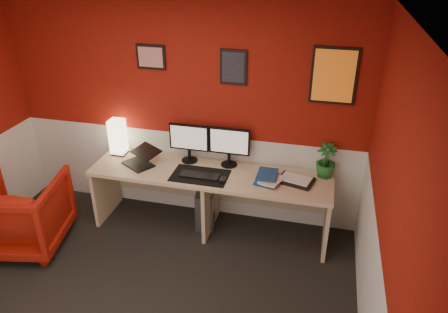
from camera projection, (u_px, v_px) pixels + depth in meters
The scene contains 22 objects.
ceiling at pixel (82, 23), 2.59m from camera, with size 4.00×3.50×0.01m, color white.
wall_back at pixel (183, 112), 4.67m from camera, with size 4.00×0.01×2.50m, color #981509.
wall_right at pixel (389, 236), 2.74m from camera, with size 0.01×3.50×2.50m, color #981509.
wainscot_back at pixel (186, 172), 5.02m from camera, with size 4.00×0.01×1.00m, color silver.
desk at pixel (210, 201), 4.70m from camera, with size 2.60×0.65×0.73m, color #D2B287.
shoji_lamp at pixel (118, 138), 4.84m from camera, with size 0.16×0.16×0.40m, color #FFE5B2.
laptop at pixel (137, 156), 4.63m from camera, with size 0.33×0.23×0.22m, color black.
monitor_left at pixel (189, 137), 4.64m from camera, with size 0.45×0.06×0.58m, color black.
monitor_right at pixel (229, 141), 4.55m from camera, with size 0.45×0.06×0.58m, color black.
desk_mat at pixel (200, 175), 4.47m from camera, with size 0.60×0.38×0.01m, color black.
keyboard at pixel (200, 175), 4.45m from camera, with size 0.42×0.14×0.02m, color black.
mouse at pixel (223, 180), 4.36m from camera, with size 0.06×0.10×0.03m, color black.
book_bottom at pixel (257, 178), 4.41m from camera, with size 0.22×0.30×0.03m, color navy.
book_middle at pixel (263, 177), 4.37m from camera, with size 0.20×0.27×0.02m, color silver.
book_top at pixel (257, 173), 4.39m from camera, with size 0.21×0.28×0.03m, color navy.
zen_tray at pixel (296, 180), 4.36m from camera, with size 0.35×0.25×0.03m, color black.
potted_plant at pixel (326, 160), 4.38m from camera, with size 0.21×0.21×0.37m, color #19591E.
pc_tower at pixel (206, 205), 4.89m from camera, with size 0.20×0.45×0.45m, color #99999E.
armchair at pixel (21, 213), 4.46m from camera, with size 0.84×0.86×0.79m, color #A91506.
art_left at pixel (151, 57), 4.45m from camera, with size 0.32×0.02×0.26m, color red.
art_center at pixel (233, 67), 4.29m from camera, with size 0.28×0.02×0.36m, color black.
art_right at pixel (334, 76), 4.09m from camera, with size 0.44×0.02×0.56m, color orange.
Camera 1 is at (1.49, -2.39, 2.97)m, focal length 33.99 mm.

